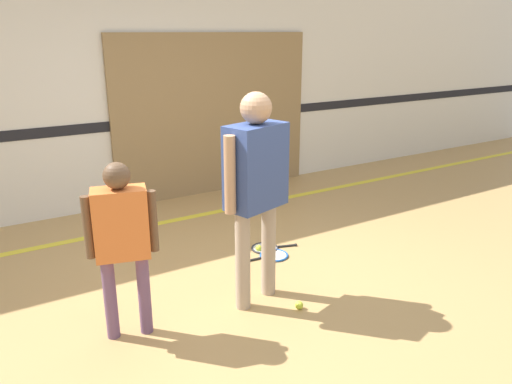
# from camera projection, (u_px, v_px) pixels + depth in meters

# --- Properties ---
(ground_plane) EXTENTS (16.00, 16.00, 0.00)m
(ground_plane) POSITION_uv_depth(u_px,v_px,m) (246.00, 293.00, 4.21)
(ground_plane) COLOR tan
(wall_back) EXTENTS (16.00, 0.07, 3.20)m
(wall_back) POSITION_uv_depth(u_px,v_px,m) (130.00, 76.00, 5.96)
(wall_back) COLOR silver
(wall_back) RESTS_ON ground_plane
(wall_panel) EXTENTS (2.78, 0.05, 2.10)m
(wall_panel) POSITION_uv_depth(u_px,v_px,m) (215.00, 115.00, 6.61)
(wall_panel) COLOR #93754C
(wall_panel) RESTS_ON ground_plane
(floor_stripe) EXTENTS (14.40, 0.10, 0.01)m
(floor_stripe) POSITION_uv_depth(u_px,v_px,m) (163.00, 222.00, 5.76)
(floor_stripe) COLOR yellow
(floor_stripe) RESTS_ON ground_plane
(person_instructor) EXTENTS (0.62, 0.39, 1.70)m
(person_instructor) POSITION_uv_depth(u_px,v_px,m) (256.00, 178.00, 3.80)
(person_instructor) COLOR tan
(person_instructor) RESTS_ON ground_plane
(person_student_left) EXTENTS (0.48, 0.29, 1.30)m
(person_student_left) POSITION_uv_depth(u_px,v_px,m) (122.00, 232.00, 3.41)
(person_student_left) COLOR #6B4C70
(person_student_left) RESTS_ON ground_plane
(racket_spare_on_floor) EXTENTS (0.49, 0.31, 0.03)m
(racket_spare_on_floor) POSITION_uv_depth(u_px,v_px,m) (272.00, 256.00, 4.90)
(racket_spare_on_floor) COLOR blue
(racket_spare_on_floor) RESTS_ON ground_plane
(racket_second_spare) EXTENTS (0.51, 0.35, 0.03)m
(racket_second_spare) POSITION_uv_depth(u_px,v_px,m) (267.00, 248.00, 5.07)
(racket_second_spare) COLOR #28282D
(racket_second_spare) RESTS_ON ground_plane
(tennis_ball_near_instructor) EXTENTS (0.07, 0.07, 0.07)m
(tennis_ball_near_instructor) POSITION_uv_depth(u_px,v_px,m) (299.00, 305.00, 3.97)
(tennis_ball_near_instructor) COLOR #CCE038
(tennis_ball_near_instructor) RESTS_ON ground_plane
(tennis_ball_by_spare_racket) EXTENTS (0.07, 0.07, 0.07)m
(tennis_ball_by_spare_racket) POSITION_uv_depth(u_px,v_px,m) (259.00, 248.00, 5.01)
(tennis_ball_by_spare_racket) COLOR #CCE038
(tennis_ball_by_spare_racket) RESTS_ON ground_plane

